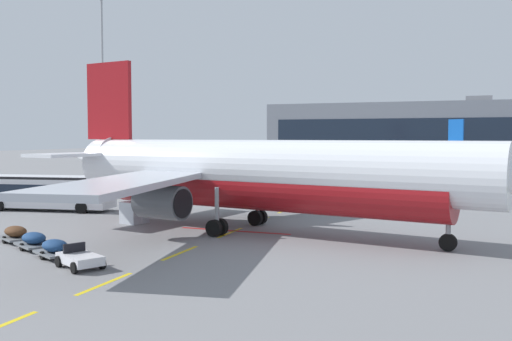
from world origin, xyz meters
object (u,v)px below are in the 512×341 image
object	(u,v)px
airliner_mid_left	(504,154)
baggage_train	(44,244)
ground_power_truck	(218,181)
apron_light_mast_near	(102,66)
airliner_foreground	(256,174)
uld_cargo_container	(134,212)
apron_shuttle_bus	(45,190)

from	to	relation	value
airliner_mid_left	baggage_train	distance (m)	92.74
ground_power_truck	apron_light_mast_near	world-z (taller)	apron_light_mast_near
airliner_foreground	uld_cargo_container	distance (m)	10.31
apron_shuttle_bus	ground_power_truck	size ratio (longest dim) A/B	1.67
airliner_mid_left	ground_power_truck	bearing A→B (deg)	-118.00
apron_shuttle_bus	baggage_train	size ratio (longest dim) A/B	1.12
ground_power_truck	uld_cargo_container	xyz separation A→B (m)	(1.71, -18.76, -0.85)
airliner_foreground	apron_light_mast_near	world-z (taller)	apron_light_mast_near
apron_shuttle_bus	apron_light_mast_near	world-z (taller)	apron_light_mast_near
airliner_mid_left	uld_cargo_container	bearing A→B (deg)	-110.83
uld_cargo_container	apron_shuttle_bus	bearing A→B (deg)	162.67
apron_light_mast_near	airliner_mid_left	bearing A→B (deg)	29.10
baggage_train	apron_light_mast_near	size ratio (longest dim) A/B	0.37
airliner_mid_left	ground_power_truck	size ratio (longest dim) A/B	3.42
airliner_mid_left	baggage_train	world-z (taller)	airliner_mid_left
airliner_foreground	apron_shuttle_bus	size ratio (longest dim) A/B	2.82
airliner_foreground	apron_shuttle_bus	distance (m)	21.54
airliner_foreground	apron_shuttle_bus	world-z (taller)	airliner_foreground
apron_shuttle_bus	baggage_train	bearing A→B (deg)	-49.12
airliner_foreground	airliner_mid_left	xyz separation A→B (m)	(19.61, 77.72, -0.77)
airliner_mid_left	uld_cargo_container	xyz separation A→B (m)	(-29.41, -77.31, -2.38)
uld_cargo_container	apron_light_mast_near	distance (m)	56.56
apron_light_mast_near	baggage_train	bearing A→B (deg)	-57.15
apron_light_mast_near	airliner_foreground	bearing A→B (deg)	-44.91
apron_shuttle_bus	apron_light_mast_near	xyz separation A→B (m)	(-21.94, 38.94, 16.20)
airliner_foreground	airliner_mid_left	bearing A→B (deg)	75.84
airliner_mid_left	apron_light_mast_near	distance (m)	73.17
ground_power_truck	airliner_mid_left	bearing A→B (deg)	62.00
airliner_foreground	ground_power_truck	size ratio (longest dim) A/B	4.70
airliner_foreground	airliner_mid_left	size ratio (longest dim) A/B	1.38
baggage_train	apron_light_mast_near	distance (m)	66.02
uld_cargo_container	apron_light_mast_near	xyz separation A→B (m)	(-33.20, 42.45, 17.16)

